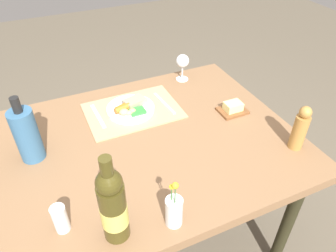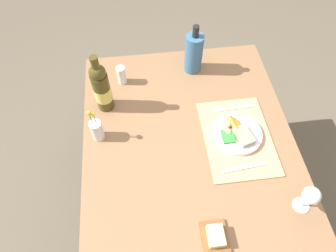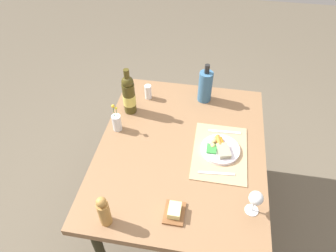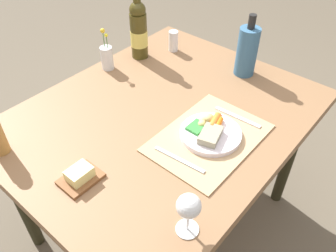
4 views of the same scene
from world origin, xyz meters
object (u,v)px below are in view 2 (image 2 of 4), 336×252
object	(u,v)px
flower_vase	(97,130)
wine_bottle	(102,88)
dining_table	(189,150)
wine_glass	(311,196)
dinner_plate	(237,133)
salt_shaker	(122,75)
fork	(244,168)
knife	(233,108)
butter_dish	(215,237)
cooler_bottle	(194,53)

from	to	relation	value
flower_vase	wine_bottle	world-z (taller)	wine_bottle
dining_table	flower_vase	bearing A→B (deg)	78.35
dining_table	wine_glass	bearing A→B (deg)	-131.04
dinner_plate	wine_bottle	world-z (taller)	wine_bottle
wine_bottle	salt_shaker	distance (m)	0.19
dining_table	fork	xyz separation A→B (m)	(-0.16, -0.21, 0.08)
dinner_plate	wine_bottle	distance (m)	0.66
fork	knife	distance (m)	0.32
butter_dish	salt_shaker	bearing A→B (deg)	20.55
fork	salt_shaker	distance (m)	0.76
fork	cooler_bottle	world-z (taller)	cooler_bottle
cooler_bottle	dining_table	bearing A→B (deg)	168.75
wine_bottle	knife	bearing A→B (deg)	-99.03
knife	flower_vase	bearing A→B (deg)	94.10
flower_vase	butter_dish	xyz separation A→B (m)	(-0.51, -0.44, -0.04)
knife	flower_vase	xyz separation A→B (m)	(-0.08, 0.66, 0.05)
fork	salt_shaker	world-z (taller)	salt_shaker
fork	knife	bearing A→B (deg)	-10.57
fork	flower_vase	world-z (taller)	flower_vase
dining_table	butter_dish	bearing A→B (deg)	-176.49
wine_bottle	cooler_bottle	distance (m)	0.51
fork	knife	size ratio (longest dim) A/B	1.02
knife	wine_bottle	world-z (taller)	wine_bottle
flower_vase	salt_shaker	bearing A→B (deg)	-20.52
dining_table	dinner_plate	bearing A→B (deg)	-87.13
cooler_bottle	salt_shaker	bearing A→B (deg)	97.16
fork	cooler_bottle	distance (m)	0.64
salt_shaker	cooler_bottle	distance (m)	0.39
flower_vase	wine_glass	xyz separation A→B (m)	(-0.43, -0.81, 0.05)
flower_vase	wine_glass	distance (m)	0.92
wine_bottle	salt_shaker	xyz separation A→B (m)	(0.15, -0.09, -0.09)
wine_glass	butter_dish	bearing A→B (deg)	102.34
flower_vase	wine_bottle	distance (m)	0.20
knife	flower_vase	world-z (taller)	flower_vase
wine_bottle	cooler_bottle	xyz separation A→B (m)	(0.20, -0.47, -0.02)
knife	salt_shaker	bearing A→B (deg)	62.21
knife	wine_glass	size ratio (longest dim) A/B	1.34
knife	wine_bottle	xyz separation A→B (m)	(0.10, 0.62, 0.13)
wine_bottle	butter_dish	xyz separation A→B (m)	(-0.69, -0.40, -0.12)
wine_bottle	dining_table	bearing A→B (deg)	-124.90
salt_shaker	dinner_plate	bearing A→B (deg)	-128.14
wine_bottle	cooler_bottle	bearing A→B (deg)	-66.99
butter_dish	dinner_plate	bearing A→B (deg)	-24.08
knife	fork	bearing A→B (deg)	171.95
butter_dish	cooler_bottle	distance (m)	0.90
cooler_bottle	wine_glass	bearing A→B (deg)	-159.20
fork	butter_dish	size ratio (longest dim) A/B	1.54
dining_table	flower_vase	world-z (taller)	flower_vase
fork	knife	world-z (taller)	same
knife	wine_bottle	distance (m)	0.64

